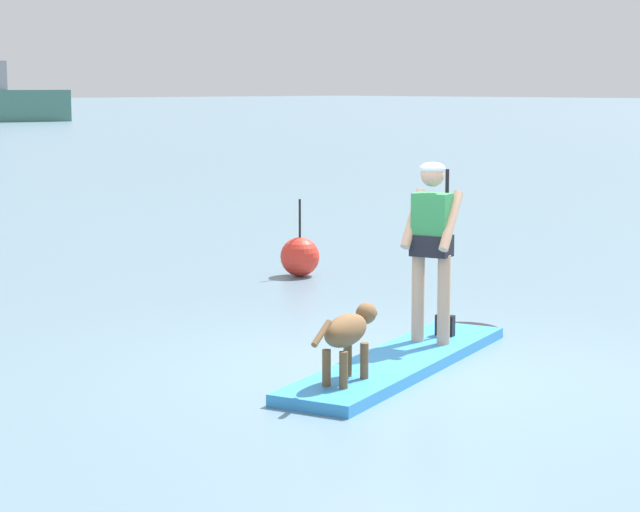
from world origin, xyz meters
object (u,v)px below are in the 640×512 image
at_px(person_paddler, 432,239).
at_px(marker_buoy, 300,257).
at_px(paddleboard, 410,357).
at_px(dog, 349,332).

bearing_deg(person_paddler, marker_buoy, 62.03).
distance_m(paddleboard, person_paddler, 1.13).
distance_m(person_paddler, marker_buoy, 4.74).
xyz_separation_m(paddleboard, dog, (-1.14, -0.35, 0.46)).
distance_m(person_paddler, dog, 1.77).
bearing_deg(paddleboard, person_paddler, 17.00).
height_order(paddleboard, person_paddler, person_paddler).
xyz_separation_m(dog, marker_buoy, (3.79, 4.62, -0.25)).
height_order(person_paddler, marker_buoy, person_paddler).
xyz_separation_m(person_paddler, marker_buoy, (2.19, 4.13, -0.82)).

